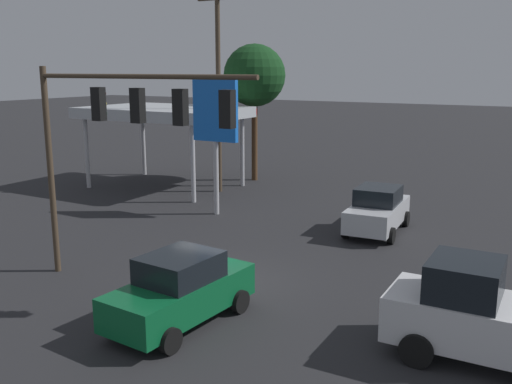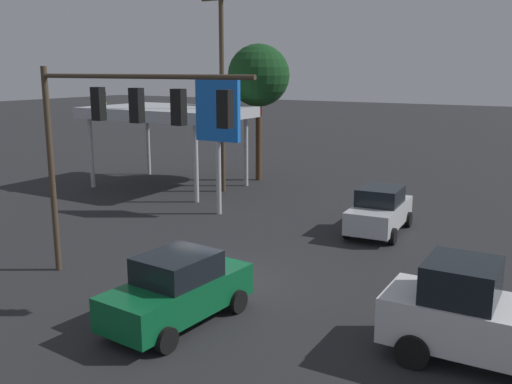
# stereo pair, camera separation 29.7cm
# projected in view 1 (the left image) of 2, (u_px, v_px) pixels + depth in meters

# --- Properties ---
(ground_plane) EXTENTS (200.00, 200.00, 0.00)m
(ground_plane) POSITION_uv_depth(u_px,v_px,m) (225.00, 283.00, 18.29)
(ground_plane) COLOR #262628
(traffic_signal_assembly) EXTENTS (7.91, 0.43, 6.81)m
(traffic_signal_assembly) POSITION_uv_depth(u_px,v_px,m) (122.00, 123.00, 16.77)
(traffic_signal_assembly) COLOR #473828
(traffic_signal_assembly) RESTS_ON ground
(utility_pole) EXTENTS (2.40, 0.26, 10.93)m
(utility_pole) POSITION_uv_depth(u_px,v_px,m) (218.00, 87.00, 30.79)
(utility_pole) COLOR #473828
(utility_pole) RESTS_ON ground
(gas_station_canopy) EXTENTS (8.64, 6.13, 4.61)m
(gas_station_canopy) POSITION_uv_depth(u_px,v_px,m) (164.00, 113.00, 32.38)
(gas_station_canopy) COLOR #B2B7BC
(gas_station_canopy) RESTS_ON ground
(price_sign) EXTENTS (2.31, 0.27, 6.42)m
(price_sign) POSITION_uv_depth(u_px,v_px,m) (215.00, 116.00, 26.02)
(price_sign) COLOR #B7B7BC
(price_sign) RESTS_ON ground
(sedan_far) EXTENTS (2.30, 4.51, 1.93)m
(sedan_far) POSITION_uv_depth(u_px,v_px,m) (378.00, 210.00, 23.83)
(sedan_far) COLOR silver
(sedan_far) RESTS_ON ground
(pickup_parked) EXTENTS (5.23, 2.32, 2.40)m
(pickup_parked) POSITION_uv_depth(u_px,v_px,m) (496.00, 319.00, 13.05)
(pickup_parked) COLOR silver
(pickup_parked) RESTS_ON ground
(sedan_waiting) EXTENTS (2.33, 4.53, 1.93)m
(sedan_waiting) POSITION_uv_depth(u_px,v_px,m) (181.00, 290.00, 15.21)
(sedan_waiting) COLOR #0C592D
(sedan_waiting) RESTS_ON ground
(street_tree) EXTENTS (3.70, 3.70, 8.20)m
(street_tree) POSITION_uv_depth(u_px,v_px,m) (255.00, 76.00, 33.97)
(street_tree) COLOR #4C331E
(street_tree) RESTS_ON ground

